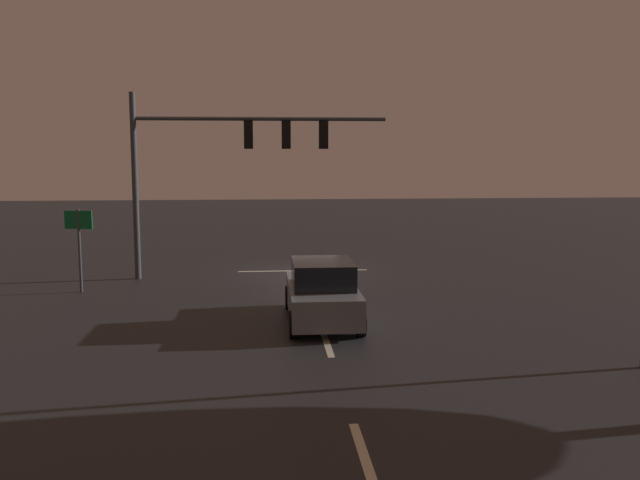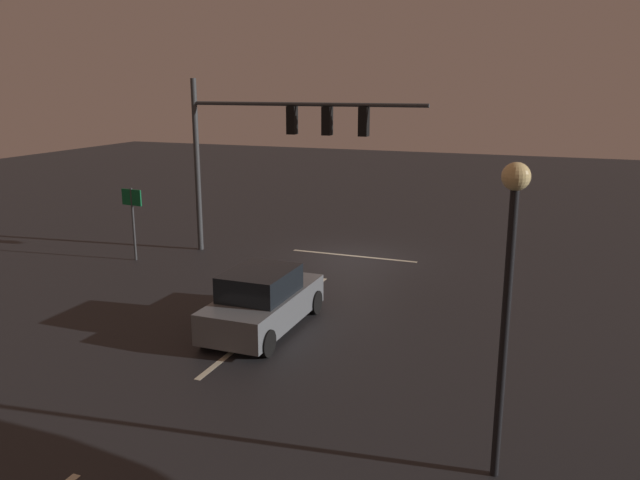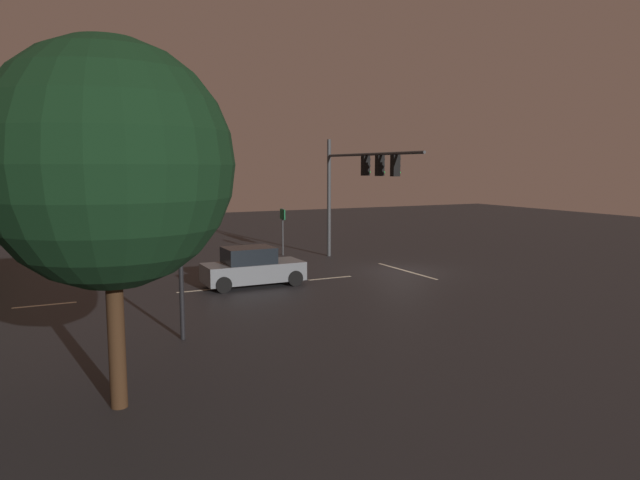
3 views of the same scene
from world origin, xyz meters
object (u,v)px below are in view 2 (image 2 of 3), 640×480
at_px(traffic_signal_assembly, 274,135).
at_px(street_lamp_left_kerb, 509,266).
at_px(car_approaching, 263,301).
at_px(route_sign, 132,208).

relative_size(traffic_signal_assembly, street_lamp_left_kerb, 1.72).
height_order(car_approaching, route_sign, route_sign).
xyz_separation_m(street_lamp_left_kerb, route_sign, (14.11, -9.12, -1.71)).
distance_m(car_approaching, route_sign, 8.92).
xyz_separation_m(traffic_signal_assembly, car_approaching, (-2.80, 6.88, -3.85)).
height_order(traffic_signal_assembly, route_sign, traffic_signal_assembly).
xyz_separation_m(car_approaching, street_lamp_left_kerb, (-6.54, 4.54, 2.89)).
bearing_deg(route_sign, car_approaching, 148.82).
distance_m(street_lamp_left_kerb, route_sign, 16.88).
relative_size(car_approaching, street_lamp_left_kerb, 0.82).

